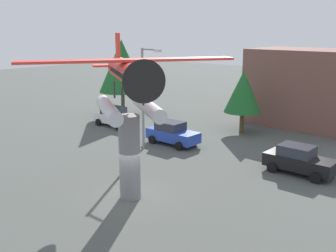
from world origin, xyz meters
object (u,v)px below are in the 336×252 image
at_px(car_far_black, 299,160).
at_px(storefront_building, 310,88).
at_px(tree_west, 122,66).
at_px(car_near_white, 115,117).
at_px(display_pedestal, 130,157).
at_px(floatplane_monument, 128,82).
at_px(car_mid_blue, 172,133).
at_px(streetlight_primary, 145,91).
at_px(tree_east, 243,92).

bearing_deg(car_far_black, storefront_building, 110.20).
bearing_deg(tree_west, car_near_white, -51.52).
distance_m(display_pedestal, floatplane_monument, 3.90).
xyz_separation_m(car_mid_blue, storefront_building, (5.31, 12.96, 2.56)).
distance_m(floatplane_monument, car_far_black, 11.84).
relative_size(floatplane_monument, car_near_white, 2.22).
distance_m(display_pedestal, car_mid_blue, 10.34).
height_order(floatplane_monument, storefront_building, floatplane_monument).
distance_m(car_mid_blue, car_far_black, 9.99).
bearing_deg(tree_west, storefront_building, 27.62).
height_order(display_pedestal, tree_west, tree_west).
xyz_separation_m(display_pedestal, streetlight_primary, (-5.61, 6.88, 2.08)).
relative_size(display_pedestal, tree_east, 0.84).
bearing_deg(tree_east, tree_west, -170.88).
relative_size(car_far_black, tree_east, 0.79).
relative_size(car_near_white, streetlight_primary, 0.57).
distance_m(floatplane_monument, storefront_building, 22.24).
height_order(display_pedestal, car_mid_blue, display_pedestal).
xyz_separation_m(floatplane_monument, tree_east, (-2.87, 15.79, -2.61)).
height_order(car_near_white, car_far_black, same).
height_order(storefront_building, tree_west, tree_west).
distance_m(car_far_black, tree_east, 10.51).
distance_m(car_mid_blue, tree_west, 12.30).
relative_size(display_pedestal, car_far_black, 1.06).
bearing_deg(tree_west, tree_east, 9.12).
xyz_separation_m(display_pedestal, storefront_building, (0.46, 22.00, 1.22)).
distance_m(car_near_white, streetlight_primary, 8.38).
distance_m(car_near_white, car_far_black, 17.71).
bearing_deg(car_near_white, storefront_building, 42.55).
height_order(car_near_white, car_mid_blue, same).
xyz_separation_m(display_pedestal, tree_east, (-2.76, 15.72, 1.29)).
bearing_deg(floatplane_monument, car_near_white, 174.13).
height_order(car_mid_blue, car_far_black, same).
height_order(car_near_white, tree_east, tree_east).
xyz_separation_m(streetlight_primary, storefront_building, (6.07, 15.12, -0.86)).
bearing_deg(car_mid_blue, tree_east, 72.60).
xyz_separation_m(car_far_black, tree_west, (-20.58, 4.39, 4.16)).
bearing_deg(streetlight_primary, display_pedestal, -50.78).
height_order(streetlight_primary, tree_east, streetlight_primary).
bearing_deg(car_mid_blue, car_near_white, 172.53).
bearing_deg(storefront_building, tree_west, -152.38).
xyz_separation_m(car_far_black, streetlight_primary, (-10.75, -2.41, 3.43)).
bearing_deg(tree_east, car_mid_blue, -107.40).
relative_size(floatplane_monument, car_far_black, 2.22).
relative_size(floatplane_monument, storefront_building, 0.90).
bearing_deg(tree_east, car_far_black, -39.17).
height_order(car_far_black, tree_east, tree_east).
bearing_deg(car_far_black, car_mid_blue, -178.56).
bearing_deg(tree_east, display_pedestal, -80.05).
relative_size(tree_west, tree_east, 1.44).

